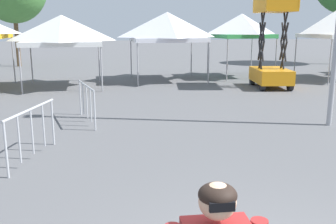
% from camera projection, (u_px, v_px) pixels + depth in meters
% --- Properties ---
extents(canopy_tent_far_left, '(3.38, 3.38, 3.15)m').
position_uv_depth(canopy_tent_far_left, '(62.00, 30.00, 16.58)').
color(canopy_tent_far_left, '#9E9EA3').
rests_on(canopy_tent_far_left, ground).
extents(canopy_tent_right_of_center, '(3.50, 3.50, 3.35)m').
position_uv_depth(canopy_tent_right_of_center, '(167.00, 27.00, 18.62)').
color(canopy_tent_right_of_center, '#9E9EA3').
rests_on(canopy_tent_right_of_center, ground).
extents(canopy_tent_behind_center, '(2.97, 2.97, 3.31)m').
position_uv_depth(canopy_tent_behind_center, '(242.00, 26.00, 19.83)').
color(canopy_tent_behind_center, '#9E9EA3').
rests_on(canopy_tent_behind_center, ground).
extents(scissor_lift, '(1.76, 2.50, 3.92)m').
position_uv_depth(scissor_lift, '(272.00, 61.00, 16.70)').
color(scissor_lift, black).
rests_on(scissor_lift, ground).
extents(crowd_barrier_mid_lot, '(0.70, 2.01, 1.08)m').
position_uv_depth(crowd_barrier_mid_lot, '(31.00, 124.00, 7.69)').
color(crowd_barrier_mid_lot, '#B7BABF').
rests_on(crowd_barrier_mid_lot, ground).
extents(crowd_barrier_by_lift, '(0.49, 2.06, 1.08)m').
position_uv_depth(crowd_barrier_by_lift, '(86.00, 96.00, 10.75)').
color(crowd_barrier_by_lift, '#B7BABF').
rests_on(crowd_barrier_by_lift, ground).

